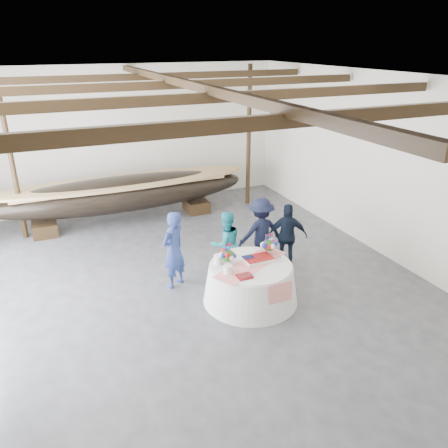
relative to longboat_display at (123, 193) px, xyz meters
name	(u,v)px	position (x,y,z in m)	size (l,w,h in m)	color
floor	(196,286)	(0.67, -4.43, -0.92)	(10.00, 12.00, 0.01)	#3D3D42
wall_back	(130,137)	(0.67, 1.57, 1.33)	(10.00, 0.02, 4.50)	silver
wall_front	(417,385)	(0.67, -10.43, 1.33)	(10.00, 0.02, 4.50)	silver
wall_right	(382,166)	(5.67, -4.43, 1.33)	(0.02, 12.00, 4.50)	silver
ceiling	(190,78)	(0.67, -4.43, 3.58)	(10.00, 12.00, 0.01)	white
pavilion_structure	(178,101)	(0.67, -3.66, 3.08)	(9.80, 11.76, 4.50)	black
longboat_display	(123,193)	(0.00, 0.00, 0.00)	(7.70, 1.54, 1.44)	black
banquet_table	(250,282)	(1.53, -5.44, -0.49)	(2.01, 2.01, 0.86)	white
tabletop_items	(248,255)	(1.54, -5.27, 0.09)	(1.91, 1.33, 0.40)	red
guest_woman_blue	(173,250)	(0.24, -4.21, -0.03)	(0.65, 0.43, 1.79)	navy
guest_woman_teal	(226,244)	(1.53, -4.17, -0.14)	(0.76, 0.59, 1.57)	teal
guest_man_left	(260,232)	(2.48, -4.08, -0.06)	(1.12, 0.64, 1.73)	black
guest_man_right	(287,236)	(3.04, -4.42, -0.11)	(0.95, 0.40, 1.62)	black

